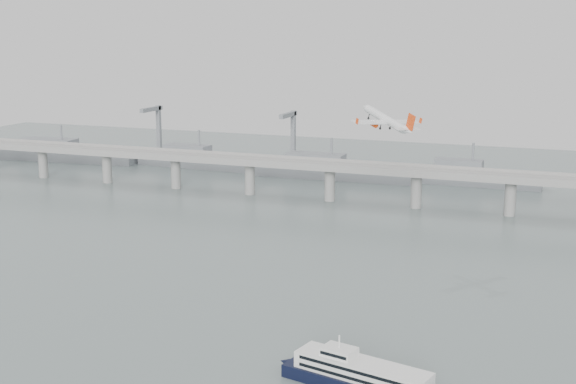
% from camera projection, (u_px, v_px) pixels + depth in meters
% --- Properties ---
extents(ground, '(900.00, 900.00, 0.00)m').
position_uv_depth(ground, '(227.00, 333.00, 249.05)').
color(ground, slate).
rests_on(ground, ground).
extents(bridge, '(800.00, 22.00, 23.90)m').
position_uv_depth(bridge, '(379.00, 174.00, 428.50)').
color(bridge, gray).
rests_on(bridge, ground).
extents(distant_fleet, '(453.00, 60.90, 40.00)m').
position_uv_depth(distant_fleet, '(190.00, 160.00, 544.36)').
color(distant_fleet, slate).
rests_on(distant_fleet, ground).
extents(ferry, '(74.69, 25.60, 14.26)m').
position_uv_depth(ferry, '(362.00, 377.00, 209.12)').
color(ferry, black).
rests_on(ferry, ground).
extents(airliner, '(30.73, 29.06, 11.54)m').
position_uv_depth(airliner, '(387.00, 120.00, 321.95)').
color(airliner, white).
rests_on(airliner, ground).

